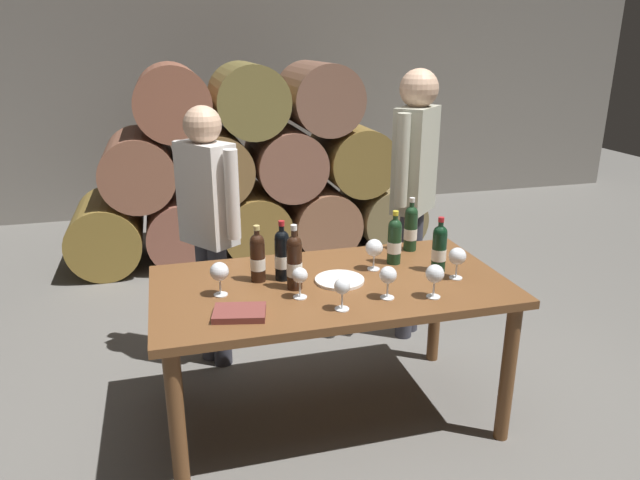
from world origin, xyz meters
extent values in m
plane|color=#66635E|center=(0.00, 0.00, 0.00)|extent=(14.00, 14.00, 0.00)
cube|color=gray|center=(0.00, 4.20, 1.40)|extent=(10.00, 0.24, 2.80)
cylinder|color=olive|center=(-1.26, 2.60, 0.30)|extent=(0.60, 0.90, 0.60)
cylinder|color=#955947|center=(-0.63, 2.60, 0.30)|extent=(0.60, 0.90, 0.60)
cylinder|color=olive|center=(0.00, 2.60, 0.30)|extent=(0.60, 0.90, 0.60)
cylinder|color=#986548|center=(0.63, 2.60, 0.30)|extent=(0.60, 0.90, 0.60)
cylinder|color=olive|center=(1.26, 2.60, 0.30)|extent=(0.60, 0.90, 0.60)
cylinder|color=#935C45|center=(-0.95, 2.60, 0.85)|extent=(0.60, 0.90, 0.60)
cylinder|color=olive|center=(-0.32, 2.60, 0.85)|extent=(0.60, 0.90, 0.60)
cylinder|color=#8F5D49|center=(0.31, 2.60, 0.85)|extent=(0.60, 0.90, 0.60)
cylinder|color=olive|center=(0.95, 2.60, 0.85)|extent=(0.60, 0.90, 0.60)
cylinder|color=#955942|center=(-0.63, 2.60, 1.39)|extent=(0.60, 0.90, 0.60)
cylinder|color=olive|center=(0.00, 2.60, 1.39)|extent=(0.60, 0.90, 0.60)
cylinder|color=#875D49|center=(0.63, 2.60, 1.39)|extent=(0.60, 0.90, 0.60)
cube|color=brown|center=(0.00, 0.00, 0.74)|extent=(1.70, 0.90, 0.04)
cylinder|color=brown|center=(-0.77, -0.39, 0.36)|extent=(0.07, 0.07, 0.72)
cylinder|color=brown|center=(0.77, -0.39, 0.36)|extent=(0.07, 0.07, 0.72)
cylinder|color=brown|center=(-0.77, 0.39, 0.36)|extent=(0.07, 0.07, 0.72)
cylinder|color=brown|center=(0.77, 0.39, 0.36)|extent=(0.07, 0.07, 0.72)
cylinder|color=black|center=(-0.22, 0.10, 0.86)|extent=(0.07, 0.07, 0.21)
sphere|color=black|center=(-0.22, 0.10, 0.97)|extent=(0.07, 0.07, 0.07)
cylinder|color=black|center=(-0.22, 0.10, 1.00)|extent=(0.03, 0.03, 0.07)
cylinder|color=#B21E23|center=(-0.22, 0.10, 1.05)|extent=(0.03, 0.03, 0.02)
cylinder|color=silver|center=(-0.22, 0.10, 0.85)|extent=(0.07, 0.07, 0.06)
cylinder|color=black|center=(-0.18, -0.02, 0.87)|extent=(0.07, 0.07, 0.22)
sphere|color=black|center=(-0.18, -0.02, 0.99)|extent=(0.07, 0.07, 0.07)
cylinder|color=black|center=(-0.18, -0.02, 1.01)|extent=(0.03, 0.03, 0.07)
cylinder|color=silver|center=(-0.18, -0.02, 1.06)|extent=(0.03, 0.03, 0.03)
cylinder|color=silver|center=(-0.18, -0.02, 0.86)|extent=(0.07, 0.07, 0.07)
cylinder|color=black|center=(0.57, 0.00, 0.86)|extent=(0.07, 0.07, 0.20)
sphere|color=black|center=(0.57, 0.00, 0.96)|extent=(0.07, 0.07, 0.07)
cylinder|color=black|center=(0.57, 0.00, 0.99)|extent=(0.03, 0.03, 0.06)
cylinder|color=#B21E23|center=(0.57, 0.00, 1.03)|extent=(0.03, 0.03, 0.02)
cylinder|color=silver|center=(0.57, 0.00, 0.85)|extent=(0.07, 0.07, 0.06)
cylinder|color=#19381E|center=(0.39, 0.16, 0.86)|extent=(0.07, 0.07, 0.20)
sphere|color=#19381E|center=(0.39, 0.16, 0.96)|extent=(0.07, 0.07, 0.07)
cylinder|color=#19381E|center=(0.39, 0.16, 0.99)|extent=(0.03, 0.03, 0.06)
cylinder|color=gold|center=(0.39, 0.16, 1.03)|extent=(0.03, 0.03, 0.02)
cylinder|color=silver|center=(0.39, 0.16, 0.85)|extent=(0.07, 0.07, 0.06)
cylinder|color=#19381E|center=(0.55, 0.33, 0.87)|extent=(0.07, 0.07, 0.21)
sphere|color=#19381E|center=(0.55, 0.33, 0.98)|extent=(0.07, 0.07, 0.07)
cylinder|color=#19381E|center=(0.55, 0.33, 1.00)|extent=(0.03, 0.03, 0.07)
cylinder|color=silver|center=(0.55, 0.33, 1.05)|extent=(0.03, 0.03, 0.02)
cylinder|color=silver|center=(0.55, 0.33, 0.85)|extent=(0.07, 0.07, 0.06)
cylinder|color=black|center=(-0.33, 0.11, 0.86)|extent=(0.07, 0.07, 0.20)
sphere|color=black|center=(-0.33, 0.11, 0.96)|extent=(0.07, 0.07, 0.07)
cylinder|color=black|center=(-0.33, 0.11, 0.99)|extent=(0.03, 0.03, 0.06)
cylinder|color=tan|center=(-0.33, 0.11, 1.03)|extent=(0.03, 0.03, 0.02)
cylinder|color=silver|center=(-0.33, 0.11, 0.85)|extent=(0.07, 0.07, 0.06)
cylinder|color=white|center=(0.40, -0.29, 0.76)|extent=(0.06, 0.06, 0.00)
cylinder|color=white|center=(0.40, -0.29, 0.80)|extent=(0.01, 0.01, 0.07)
sphere|color=white|center=(0.40, -0.29, 0.88)|extent=(0.08, 0.08, 0.08)
cylinder|color=white|center=(-0.04, -0.30, 0.76)|extent=(0.06, 0.06, 0.00)
cylinder|color=white|center=(-0.04, -0.30, 0.80)|extent=(0.01, 0.01, 0.07)
sphere|color=white|center=(-0.04, -0.30, 0.87)|extent=(0.07, 0.07, 0.07)
cylinder|color=white|center=(-0.18, -0.13, 0.76)|extent=(0.06, 0.06, 0.00)
cylinder|color=white|center=(-0.18, -0.13, 0.80)|extent=(0.01, 0.01, 0.07)
sphere|color=white|center=(-0.18, -0.13, 0.87)|extent=(0.07, 0.07, 0.07)
cylinder|color=white|center=(0.20, -0.24, 0.76)|extent=(0.06, 0.06, 0.00)
cylinder|color=white|center=(0.20, -0.24, 0.80)|extent=(0.01, 0.01, 0.07)
sphere|color=white|center=(0.20, -0.24, 0.87)|extent=(0.08, 0.08, 0.08)
cylinder|color=white|center=(0.26, 0.10, 0.76)|extent=(0.06, 0.06, 0.00)
cylinder|color=white|center=(0.26, 0.10, 0.80)|extent=(0.01, 0.01, 0.07)
sphere|color=white|center=(0.26, 0.10, 0.88)|extent=(0.09, 0.09, 0.09)
cylinder|color=white|center=(0.61, -0.11, 0.76)|extent=(0.06, 0.06, 0.00)
cylinder|color=white|center=(0.61, -0.11, 0.80)|extent=(0.01, 0.01, 0.07)
sphere|color=white|center=(0.61, -0.11, 0.88)|extent=(0.09, 0.09, 0.09)
cylinder|color=white|center=(-0.53, -0.01, 0.76)|extent=(0.06, 0.06, 0.00)
cylinder|color=white|center=(-0.53, -0.01, 0.80)|extent=(0.01, 0.01, 0.07)
sphere|color=white|center=(-0.53, -0.01, 0.88)|extent=(0.09, 0.09, 0.09)
cube|color=brown|center=(-0.47, -0.24, 0.77)|extent=(0.25, 0.20, 0.03)
cylinder|color=white|center=(0.04, 0.00, 0.77)|extent=(0.24, 0.24, 0.01)
cylinder|color=#383842|center=(0.79, 0.79, 0.43)|extent=(0.11, 0.11, 0.85)
cylinder|color=#383842|center=(0.71, 0.71, 0.43)|extent=(0.11, 0.11, 0.85)
cube|color=#B2B29E|center=(0.75, 0.75, 1.17)|extent=(0.35, 0.35, 0.64)
cylinder|color=#B2B29E|center=(0.90, 0.90, 1.21)|extent=(0.08, 0.08, 0.54)
cylinder|color=#B2B29E|center=(0.60, 0.60, 1.21)|extent=(0.08, 0.08, 0.54)
sphere|color=tan|center=(0.75, 0.75, 1.60)|extent=(0.23, 0.23, 0.23)
cylinder|color=#383842|center=(-0.55, 0.76, 0.38)|extent=(0.11, 0.11, 0.77)
cylinder|color=#383842|center=(-0.48, 0.68, 0.38)|extent=(0.11, 0.11, 0.77)
cube|color=silver|center=(-0.51, 0.72, 1.06)|extent=(0.33, 0.37, 0.58)
cylinder|color=silver|center=(-0.64, 0.89, 1.08)|extent=(0.08, 0.08, 0.49)
cylinder|color=silver|center=(-0.39, 0.55, 1.08)|extent=(0.08, 0.08, 0.49)
sphere|color=tan|center=(-0.51, 0.72, 1.44)|extent=(0.21, 0.21, 0.21)
camera|label=1|loc=(-0.73, -2.49, 1.87)|focal=32.68mm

